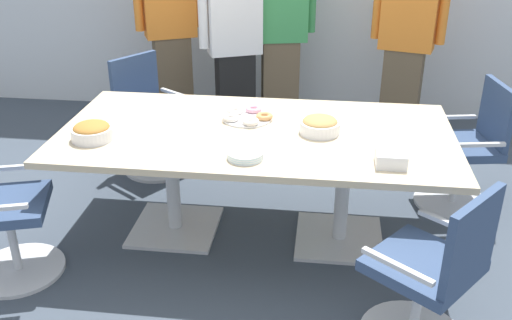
{
  "coord_description": "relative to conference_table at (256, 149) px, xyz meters",
  "views": [
    {
      "loc": [
        0.4,
        -3.23,
        2.12
      ],
      "look_at": [
        0.0,
        0.0,
        0.55
      ],
      "focal_mm": 40.47,
      "sensor_mm": 36.0,
      "label": 1
    }
  ],
  "objects": [
    {
      "name": "snack_bowl_pretzels",
      "position": [
        -0.94,
        -0.25,
        0.18
      ],
      "size": [
        0.24,
        0.24,
        0.11
      ],
      "color": "white",
      "rests_on": "conference_table"
    },
    {
      "name": "person_standing_3",
      "position": [
        1.06,
        1.66,
        0.32
      ],
      "size": [
        0.61,
        0.33,
        1.8
      ],
      "rotation": [
        0.0,
        0.0,
        -3.42
      ],
      "color": "brown",
      "rests_on": "ground"
    },
    {
      "name": "person_standing_2",
      "position": [
        -0.0,
        1.75,
        0.34
      ],
      "size": [
        0.61,
        0.31,
        1.84
      ],
      "rotation": [
        0.0,
        0.0,
        -2.93
      ],
      "color": "brown",
      "rests_on": "ground"
    },
    {
      "name": "office_chair_0",
      "position": [
        0.96,
        -0.91,
        -0.22
      ],
      "size": [
        0.76,
        0.76,
        0.91
      ],
      "rotation": [
        0.0,
        0.0,
        0.9
      ],
      "color": "silver",
      "rests_on": "ground"
    },
    {
      "name": "donut_platter",
      "position": [
        -0.08,
        0.18,
        0.14
      ],
      "size": [
        0.33,
        0.32,
        0.04
      ],
      "color": "white",
      "rests_on": "conference_table"
    },
    {
      "name": "snack_bowl_cookies",
      "position": [
        0.39,
        0.01,
        0.18
      ],
      "size": [
        0.24,
        0.24,
        0.11
      ],
      "color": "white",
      "rests_on": "conference_table"
    },
    {
      "name": "plate_stack",
      "position": [
        -0.01,
        -0.4,
        0.15
      ],
      "size": [
        0.2,
        0.2,
        0.04
      ],
      "color": "white",
      "rests_on": "conference_table"
    },
    {
      "name": "office_chair_2",
      "position": [
        -0.96,
        0.9,
        -0.22
      ],
      "size": [
        0.75,
        0.75,
        0.91
      ],
      "rotation": [
        0.0,
        0.0,
        -2.17
      ],
      "color": "silver",
      "rests_on": "ground"
    },
    {
      "name": "ground_plane",
      "position": [
        0.0,
        0.0,
        -0.63
      ],
      "size": [
        10.0,
        10.0,
        0.01
      ],
      "primitive_type": "cube",
      "color": "#3D4754"
    },
    {
      "name": "napkin_pile",
      "position": [
        0.78,
        -0.38,
        0.16
      ],
      "size": [
        0.16,
        0.16,
        0.08
      ],
      "primitive_type": "cube",
      "color": "white",
      "rests_on": "conference_table"
    },
    {
      "name": "conference_table",
      "position": [
        0.0,
        0.0,
        0.0
      ],
      "size": [
        2.4,
        1.2,
        0.75
      ],
      "color": "#CCB793",
      "rests_on": "ground"
    },
    {
      "name": "person_standing_0",
      "position": [
        -0.98,
        1.72,
        0.35
      ],
      "size": [
        0.59,
        0.39,
        1.86
      ],
      "rotation": [
        0.0,
        0.0,
        -2.7
      ],
      "color": "brown",
      "rests_on": "ground"
    },
    {
      "name": "person_standing_1",
      "position": [
        -0.38,
        1.57,
        0.24
      ],
      "size": [
        0.59,
        0.37,
        1.68
      ],
      "rotation": [
        0.0,
        0.0,
        -2.74
      ],
      "color": "black",
      "rests_on": "ground"
    },
    {
      "name": "office_chair_1",
      "position": [
        1.42,
        0.59,
        -0.22
      ],
      "size": [
        0.63,
        0.63,
        0.91
      ],
      "rotation": [
        0.0,
        0.0,
        -4.54
      ],
      "color": "silver",
      "rests_on": "ground"
    }
  ]
}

